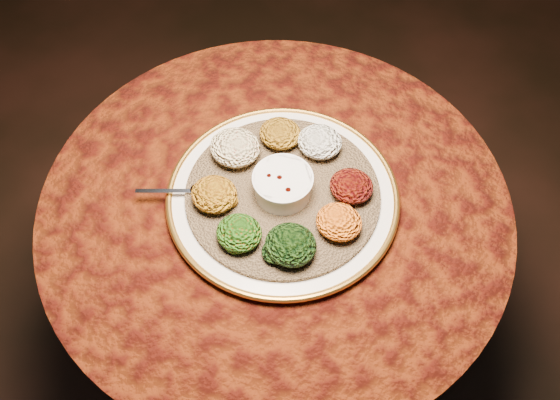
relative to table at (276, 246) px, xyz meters
The scene contains 13 objects.
table is the anchor object (origin of this frame).
platter 0.19m from the table, 44.77° to the left, with size 0.50×0.50×0.02m.
injera 0.20m from the table, 44.77° to the left, with size 0.39×0.39×0.01m, color olive.
stew_bowl 0.24m from the table, 44.77° to the left, with size 0.12×0.12×0.05m.
spoon 0.27m from the table, 150.01° to the right, with size 0.13×0.09×0.01m.
portion_ayib 0.27m from the table, 82.58° to the left, with size 0.09×0.09×0.04m, color silver.
portion_kitfo 0.27m from the table, 32.67° to the left, with size 0.09×0.08×0.04m, color black.
portion_tikil 0.27m from the table, ahead, with size 0.09×0.08×0.04m, color #B3600E.
portion_gomen 0.27m from the table, 46.05° to the right, with size 0.10×0.09×0.05m, color black.
portion_mixveg 0.26m from the table, 91.52° to the right, with size 0.09×0.08×0.04m, color #922E09.
portion_kik 0.26m from the table, 140.83° to the right, with size 0.09×0.09×0.04m, color #9E670D.
portion_timatim 0.27m from the table, 161.13° to the left, with size 0.10×0.10×0.05m, color maroon.
portion_shiro 0.27m from the table, 116.95° to the left, with size 0.09×0.08×0.04m, color #895D10.
Camera 1 is at (0.37, -0.60, 1.78)m, focal length 40.00 mm.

